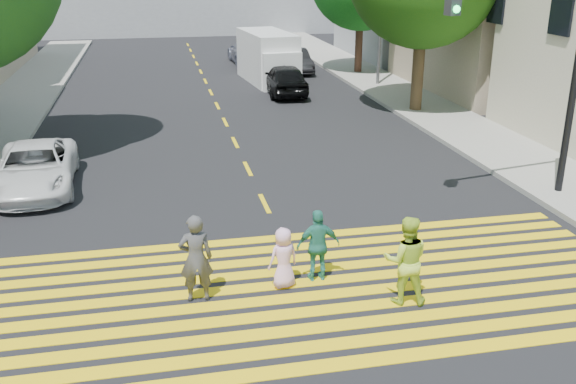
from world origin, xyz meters
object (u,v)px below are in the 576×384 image
object	(u,v)px
dark_car_near	(285,79)
dark_car_parked	(295,61)
pedestrian_child	(283,258)
pedestrian_extra	(318,246)
pedestrian_woman	(406,260)
white_van	(269,59)
silver_car	(248,52)
white_sedan	(35,168)
pedestrian_man	(196,258)
traffic_signal	(545,47)

from	to	relation	value
dark_car_near	dark_car_parked	xyz separation A→B (m)	(1.81, 5.95, -0.08)
pedestrian_child	pedestrian_extra	xyz separation A→B (m)	(0.73, 0.14, 0.13)
dark_car_near	pedestrian_woman	bearing A→B (deg)	86.91
white_van	silver_car	bearing A→B (deg)	85.50
pedestrian_woman	white_sedan	distance (m)	11.01
pedestrian_child	silver_car	world-z (taller)	silver_car
silver_car	dark_car_parked	distance (m)	4.19
pedestrian_man	dark_car_near	distance (m)	19.19
white_sedan	white_van	bearing A→B (deg)	55.42
silver_car	white_sedan	bearing A→B (deg)	64.94
pedestrian_extra	traffic_signal	bearing A→B (deg)	-154.46
pedestrian_man	dark_car_parked	size ratio (longest dim) A/B	0.44
pedestrian_child	pedestrian_extra	size ratio (longest dim) A/B	0.83
dark_car_parked	white_van	xyz separation A→B (m)	(-1.96, -2.62, 0.55)
pedestrian_woman	silver_car	world-z (taller)	pedestrian_woman
pedestrian_child	dark_car_near	bearing A→B (deg)	-117.23
silver_car	white_van	bearing A→B (deg)	89.52
white_sedan	traffic_signal	world-z (taller)	traffic_signal
dark_car_near	traffic_signal	world-z (taller)	traffic_signal
pedestrian_woman	dark_car_near	size ratio (longest dim) A/B	0.40
traffic_signal	white_sedan	bearing A→B (deg)	153.80
pedestrian_man	pedestrian_child	bearing A→B (deg)	-173.66
pedestrian_man	pedestrian_extra	distance (m)	2.43
dark_car_parked	traffic_signal	bearing A→B (deg)	-86.01
white_sedan	pedestrian_man	bearing A→B (deg)	-63.62
pedestrian_extra	silver_car	world-z (taller)	pedestrian_extra
dark_car_parked	pedestrian_extra	bearing A→B (deg)	-101.73
pedestrian_extra	dark_car_near	distance (m)	18.34
pedestrian_extra	white_van	distance (m)	21.61
pedestrian_extra	traffic_signal	size ratio (longest dim) A/B	0.24
pedestrian_extra	silver_car	distance (m)	27.80
pedestrian_extra	silver_car	size ratio (longest dim) A/B	0.30
dark_car_near	dark_car_parked	size ratio (longest dim) A/B	1.09
traffic_signal	pedestrian_woman	bearing A→B (deg)	-150.06
silver_car	white_van	size ratio (longest dim) A/B	0.89
silver_car	white_van	xyz separation A→B (m)	(0.13, -6.25, 0.48)
pedestrian_extra	dark_car_near	world-z (taller)	pedestrian_extra
pedestrian_man	pedestrian_woman	size ratio (longest dim) A/B	1.00
pedestrian_child	traffic_signal	bearing A→B (deg)	-171.03
dark_car_near	silver_car	world-z (taller)	dark_car_near
dark_car_near	white_van	bearing A→B (deg)	-85.46
pedestrian_man	traffic_signal	xyz separation A→B (m)	(8.83, 3.44, 3.16)
white_sedan	silver_car	xyz separation A→B (m)	(9.04, 20.92, 0.09)
pedestrian_woman	pedestrian_man	bearing A→B (deg)	1.99
pedestrian_man	pedestrian_child	xyz separation A→B (m)	(1.68, 0.17, -0.24)
pedestrian_child	white_van	bearing A→B (deg)	-115.07
pedestrian_woman	pedestrian_extra	size ratio (longest dim) A/B	1.15
pedestrian_child	silver_car	distance (m)	28.01
dark_car_near	traffic_signal	xyz separation A→B (m)	(3.40, -14.96, 3.29)
pedestrian_man	silver_car	world-z (taller)	pedestrian_man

